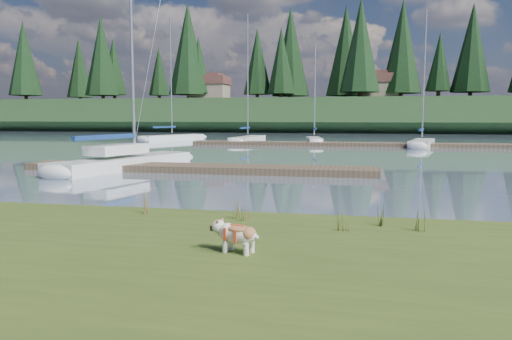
# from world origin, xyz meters

# --- Properties ---
(ground) EXTENTS (200.00, 200.00, 0.00)m
(ground) POSITION_xyz_m (0.00, 30.00, 0.00)
(ground) COLOR gray
(ground) RESTS_ON ground
(bank) EXTENTS (60.00, 9.00, 0.35)m
(bank) POSITION_xyz_m (0.00, -6.00, 0.17)
(bank) COLOR #3E4F1B
(bank) RESTS_ON ground
(ridge) EXTENTS (200.00, 20.00, 5.00)m
(ridge) POSITION_xyz_m (0.00, 73.00, 2.50)
(ridge) COLOR #1D361A
(ridge) RESTS_ON ground
(bulldog) EXTENTS (0.83, 0.46, 0.49)m
(bulldog) POSITION_xyz_m (1.29, -4.82, 0.66)
(bulldog) COLOR silver
(bulldog) RESTS_ON bank
(sailboat_main) EXTENTS (4.10, 9.54, 13.44)m
(sailboat_main) POSITION_xyz_m (-7.53, 10.10, 0.42)
(sailboat_main) COLOR silver
(sailboat_main) RESTS_ON ground
(dock_near) EXTENTS (16.00, 2.00, 0.30)m
(dock_near) POSITION_xyz_m (-4.00, 9.00, 0.15)
(dock_near) COLOR #4C3D2C
(dock_near) RESTS_ON ground
(dock_far) EXTENTS (26.00, 2.20, 0.30)m
(dock_far) POSITION_xyz_m (2.00, 30.00, 0.15)
(dock_far) COLOR #4C3D2C
(dock_far) RESTS_ON ground
(sailboat_bg_0) EXTENTS (5.25, 8.49, 12.41)m
(sailboat_bg_0) POSITION_xyz_m (-15.23, 36.48, 0.32)
(sailboat_bg_0) COLOR silver
(sailboat_bg_0) RESTS_ON ground
(sailboat_bg_1) EXTENTS (2.15, 8.10, 11.93)m
(sailboat_bg_1) POSITION_xyz_m (-7.12, 34.40, 0.33)
(sailboat_bg_1) COLOR silver
(sailboat_bg_1) RESTS_ON ground
(sailboat_bg_2) EXTENTS (2.07, 5.87, 8.91)m
(sailboat_bg_2) POSITION_xyz_m (-0.91, 33.14, 0.34)
(sailboat_bg_2) COLOR silver
(sailboat_bg_2) RESTS_ON ground
(sailboat_bg_3) EXTENTS (2.98, 7.56, 10.97)m
(sailboat_bg_3) POSITION_xyz_m (8.25, 30.67, 0.33)
(sailboat_bg_3) COLOR silver
(sailboat_bg_3) RESTS_ON ground
(weed_0) EXTENTS (0.17, 0.14, 0.54)m
(weed_0) POSITION_xyz_m (0.66, -2.27, 0.58)
(weed_0) COLOR #475B23
(weed_0) RESTS_ON bank
(weed_1) EXTENTS (0.17, 0.14, 0.40)m
(weed_1) POSITION_xyz_m (0.88, -2.46, 0.52)
(weed_1) COLOR #475B23
(weed_1) RESTS_ON bank
(weed_2) EXTENTS (0.17, 0.14, 0.64)m
(weed_2) POSITION_xyz_m (3.61, -2.38, 0.62)
(weed_2) COLOR #475B23
(weed_2) RESTS_ON bank
(weed_3) EXTENTS (0.17, 0.14, 0.62)m
(weed_3) POSITION_xyz_m (-1.39, -2.21, 0.61)
(weed_3) COLOR #475B23
(weed_3) RESTS_ON bank
(weed_4) EXTENTS (0.17, 0.14, 0.43)m
(weed_4) POSITION_xyz_m (2.87, -2.97, 0.53)
(weed_4) COLOR #475B23
(weed_4) RESTS_ON bank
(weed_5) EXTENTS (0.17, 0.14, 0.52)m
(weed_5) POSITION_xyz_m (4.33, -2.68, 0.57)
(weed_5) COLOR #475B23
(weed_5) RESTS_ON bank
(mud_lip) EXTENTS (60.00, 0.50, 0.14)m
(mud_lip) POSITION_xyz_m (0.00, -1.60, 0.07)
(mud_lip) COLOR #33281C
(mud_lip) RESTS_ON ground
(conifer_0) EXTENTS (5.72, 5.72, 14.15)m
(conifer_0) POSITION_xyz_m (-55.00, 67.00, 12.64)
(conifer_0) COLOR #382619
(conifer_0) RESTS_ON ridge
(conifer_1) EXTENTS (4.40, 4.40, 11.30)m
(conifer_1) POSITION_xyz_m (-40.00, 71.00, 11.28)
(conifer_1) COLOR #382619
(conifer_1) RESTS_ON ridge
(conifer_2) EXTENTS (6.60, 6.60, 16.05)m
(conifer_2) POSITION_xyz_m (-25.00, 68.00, 13.54)
(conifer_2) COLOR #382619
(conifer_2) RESTS_ON ridge
(conifer_3) EXTENTS (4.84, 4.84, 12.25)m
(conifer_3) POSITION_xyz_m (-10.00, 72.00, 11.74)
(conifer_3) COLOR #382619
(conifer_3) RESTS_ON ridge
(conifer_4) EXTENTS (6.16, 6.16, 15.10)m
(conifer_4) POSITION_xyz_m (3.00, 66.00, 13.09)
(conifer_4) COLOR #382619
(conifer_4) RESTS_ON ridge
(conifer_5) EXTENTS (3.96, 3.96, 10.35)m
(conifer_5) POSITION_xyz_m (15.00, 70.00, 10.83)
(conifer_5) COLOR #382619
(conifer_5) RESTS_ON ridge
(house_0) EXTENTS (6.30, 5.30, 4.65)m
(house_0) POSITION_xyz_m (-22.00, 70.00, 7.31)
(house_0) COLOR gray
(house_0) RESTS_ON ridge
(house_1) EXTENTS (6.30, 5.30, 4.65)m
(house_1) POSITION_xyz_m (6.00, 71.00, 7.31)
(house_1) COLOR gray
(house_1) RESTS_ON ridge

